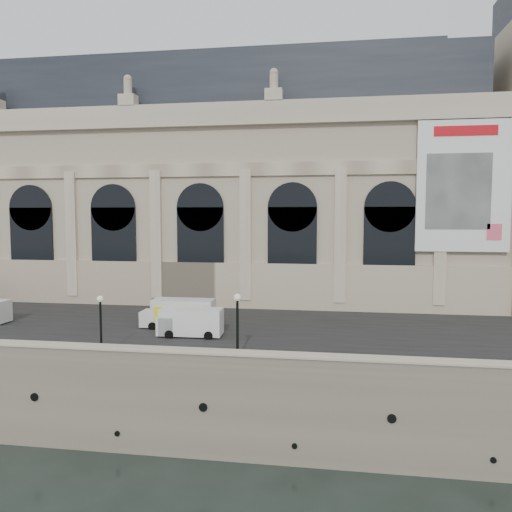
{
  "coord_description": "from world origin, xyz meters",
  "views": [
    {
      "loc": [
        10.27,
        -30.83,
        16.12
      ],
      "look_at": [
        2.1,
        22.0,
        11.76
      ],
      "focal_mm": 35.0,
      "sensor_mm": 36.0,
      "label": 1
    }
  ],
  "objects_px": {
    "lamp_left": "(101,327)",
    "lamp_right": "(237,329)",
    "van_c": "(188,322)",
    "box_truck": "(180,314)"
  },
  "relations": [
    {
      "from": "lamp_left",
      "to": "lamp_right",
      "type": "relative_size",
      "value": 0.92
    },
    {
      "from": "van_c",
      "to": "lamp_left",
      "type": "height_order",
      "value": "lamp_left"
    },
    {
      "from": "lamp_right",
      "to": "box_truck",
      "type": "bearing_deg",
      "value": 126.71
    },
    {
      "from": "van_c",
      "to": "box_truck",
      "type": "xyz_separation_m",
      "value": [
        -1.57,
        2.78,
        0.12
      ]
    },
    {
      "from": "box_truck",
      "to": "lamp_right",
      "type": "height_order",
      "value": "lamp_right"
    },
    {
      "from": "van_c",
      "to": "lamp_right",
      "type": "relative_size",
      "value": 1.12
    },
    {
      "from": "box_truck",
      "to": "lamp_right",
      "type": "xyz_separation_m",
      "value": [
        7.12,
        -9.55,
        1.06
      ]
    },
    {
      "from": "box_truck",
      "to": "lamp_right",
      "type": "distance_m",
      "value": 11.96
    },
    {
      "from": "box_truck",
      "to": "lamp_right",
      "type": "bearing_deg",
      "value": -53.29
    },
    {
      "from": "van_c",
      "to": "lamp_left",
      "type": "xyz_separation_m",
      "value": [
        -4.35,
        -6.82,
        1.0
      ]
    }
  ]
}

